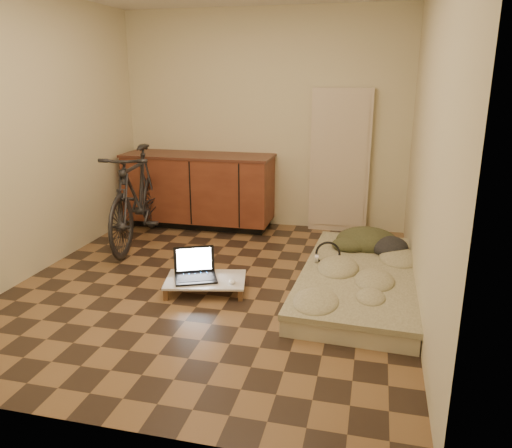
% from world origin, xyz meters
% --- Properties ---
extents(room_shell, '(3.50, 4.00, 2.60)m').
position_xyz_m(room_shell, '(0.00, 0.00, 1.30)').
color(room_shell, brown).
rests_on(room_shell, ground).
extents(cabinets, '(1.84, 0.62, 0.91)m').
position_xyz_m(cabinets, '(-0.75, 1.70, 0.47)').
color(cabinets, black).
rests_on(cabinets, ground).
extents(appliance_panel, '(0.70, 0.10, 1.70)m').
position_xyz_m(appliance_panel, '(0.95, 1.94, 0.85)').
color(appliance_panel, beige).
rests_on(appliance_panel, ground).
extents(bicycle, '(0.81, 1.90, 1.19)m').
position_xyz_m(bicycle, '(-1.20, 0.93, 0.59)').
color(bicycle, black).
rests_on(bicycle, ground).
extents(futon, '(1.10, 2.14, 0.18)m').
position_xyz_m(futon, '(1.30, 0.19, 0.09)').
color(futon, beige).
rests_on(futon, ground).
extents(clothing_pile, '(0.68, 0.57, 0.26)m').
position_xyz_m(clothing_pile, '(1.38, 0.86, 0.31)').
color(clothing_pile, '#373A22').
rests_on(clothing_pile, futon).
extents(headphones, '(0.27, 0.25, 0.17)m').
position_xyz_m(headphones, '(0.99, 0.34, 0.26)').
color(headphones, black).
rests_on(headphones, futon).
extents(lap_desk, '(0.77, 0.59, 0.12)m').
position_xyz_m(lap_desk, '(-0.03, -0.17, 0.10)').
color(lap_desk, brown).
rests_on(lap_desk, ground).
extents(laptop, '(0.46, 0.44, 0.25)m').
position_xyz_m(laptop, '(-0.12, -0.16, 0.17)').
color(laptop, black).
rests_on(laptop, lap_desk).
extents(mouse, '(0.08, 0.10, 0.03)m').
position_xyz_m(mouse, '(0.23, -0.21, 0.13)').
color(mouse, white).
rests_on(mouse, lap_desk).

